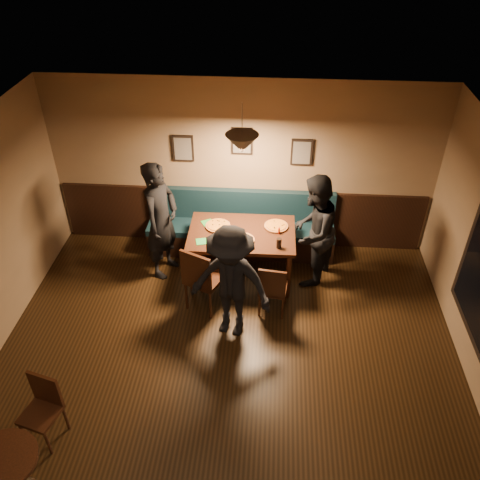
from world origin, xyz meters
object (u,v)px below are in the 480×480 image
at_px(cafe_chair_far, 40,413).
at_px(diner_front, 231,283).
at_px(dining_table, 242,255).
at_px(cafe_table, 11,480).
at_px(diner_left, 161,221).
at_px(tabasco_bottle, 279,230).
at_px(diner_right, 313,231).
at_px(chair_near_left, 205,277).
at_px(booth_bench, 241,226).
at_px(chair_near_right, 273,287).
at_px(soda_glass, 279,243).

bearing_deg(cafe_chair_far, diner_front, -121.58).
height_order(dining_table, cafe_table, dining_table).
xyz_separation_m(diner_left, tabasco_bottle, (1.74, -0.06, -0.04)).
height_order(diner_right, tabasco_bottle, diner_right).
xyz_separation_m(chair_near_left, tabasco_bottle, (1.01, 0.68, 0.37)).
bearing_deg(booth_bench, chair_near_right, -67.85).
distance_m(cafe_table, cafe_chair_far, 0.70).
height_order(diner_front, cafe_table, diner_front).
height_order(diner_left, cafe_chair_far, diner_left).
xyz_separation_m(dining_table, diner_right, (1.04, 0.03, 0.47)).
bearing_deg(tabasco_bottle, chair_near_right, -94.25).
height_order(diner_left, diner_right, diner_left).
xyz_separation_m(chair_near_left, cafe_chair_far, (-1.48, -2.24, -0.11)).
height_order(dining_table, diner_front, diner_front).
xyz_separation_m(dining_table, cafe_table, (-1.97, -3.61, -0.07)).
bearing_deg(diner_front, chair_near_right, 52.76).
bearing_deg(diner_right, cafe_chair_far, -21.69).
distance_m(diner_right, cafe_chair_far, 4.22).
bearing_deg(dining_table, cafe_table, -119.23).
relative_size(cafe_table, cafe_chair_far, 0.84).
bearing_deg(diner_front, diner_right, 61.31).
bearing_deg(cafe_table, tabasco_bottle, 55.19).
bearing_deg(cafe_chair_far, diner_left, -88.89).
bearing_deg(diner_front, cafe_table, -113.35).
height_order(chair_near_left, chair_near_right, chair_near_left).
bearing_deg(diner_left, chair_near_right, -95.31).
bearing_deg(chair_near_left, booth_bench, 98.22).
relative_size(dining_table, chair_near_right, 1.83).
height_order(diner_left, tabasco_bottle, diner_left).
bearing_deg(dining_table, soda_glass, -32.16).
distance_m(dining_table, cafe_chair_far, 3.51).
bearing_deg(cafe_table, soda_glass, 52.51).
bearing_deg(chair_near_left, chair_near_right, 22.97).
bearing_deg(chair_near_right, diner_left, 162.24).
xyz_separation_m(diner_front, tabasco_bottle, (0.60, 1.15, 0.06)).
xyz_separation_m(diner_right, cafe_chair_far, (-2.99, -2.95, -0.47)).
bearing_deg(cafe_chair_far, dining_table, -108.52).
bearing_deg(diner_front, diner_left, 147.74).
height_order(tabasco_bottle, cafe_chair_far, tabasco_bottle).
distance_m(booth_bench, chair_near_right, 1.48).
bearing_deg(soda_glass, dining_table, 148.48).
distance_m(diner_left, cafe_chair_far, 3.12).
distance_m(chair_near_right, cafe_table, 3.81).
height_order(chair_near_left, soda_glass, chair_near_left).
height_order(chair_near_right, tabasco_bottle, tabasco_bottle).
xyz_separation_m(dining_table, diner_left, (-1.20, 0.06, 0.52)).
bearing_deg(cafe_table, diner_left, 78.17).
bearing_deg(dining_table, cafe_chair_far, -124.39).
xyz_separation_m(dining_table, diner_front, (-0.06, -1.15, 0.42)).
bearing_deg(diner_left, cafe_chair_far, -174.97).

